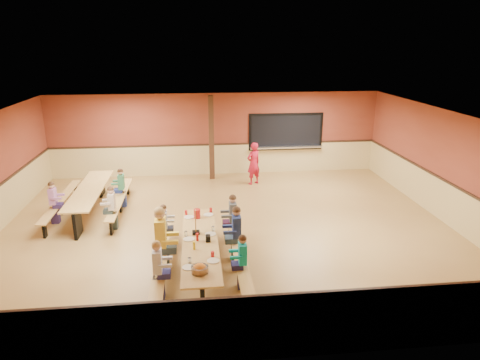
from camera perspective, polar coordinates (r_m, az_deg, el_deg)
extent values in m
plane|color=olive|center=(11.50, -1.67, -6.44)|extent=(12.00, 12.00, 0.00)
cube|color=brown|center=(15.79, -3.21, 6.09)|extent=(12.00, 0.04, 3.00)
cube|color=brown|center=(6.39, 1.97, -12.69)|extent=(12.00, 0.04, 3.00)
cube|color=brown|center=(12.88, 25.94, 1.51)|extent=(0.04, 10.00, 3.00)
cube|color=white|center=(10.61, -1.81, 8.47)|extent=(12.00, 10.00, 0.04)
cube|color=black|center=(16.10, 6.13, 6.43)|extent=(2.60, 0.06, 1.20)
cube|color=silver|center=(16.14, 6.13, 4.38)|extent=(2.70, 0.28, 0.06)
cube|color=#321C10|center=(15.20, -3.84, 5.61)|extent=(0.18, 0.18, 3.00)
cube|color=tan|center=(9.17, -5.35, -8.21)|extent=(0.75, 3.60, 0.04)
cube|color=black|center=(8.00, -5.03, -15.50)|extent=(0.08, 0.60, 0.70)
cube|color=black|center=(10.73, -5.46, -6.34)|extent=(0.08, 0.60, 0.70)
cube|color=tan|center=(9.33, -10.44, -9.94)|extent=(0.26, 3.60, 0.04)
cube|color=black|center=(9.44, -10.37, -11.15)|extent=(0.06, 0.18, 0.41)
cube|color=tan|center=(9.34, -0.16, -9.59)|extent=(0.26, 3.60, 0.04)
cube|color=black|center=(9.45, -0.16, -10.80)|extent=(0.06, 0.18, 0.41)
cube|color=tan|center=(12.97, -19.42, -1.19)|extent=(0.75, 3.60, 0.04)
cube|color=black|center=(11.69, -20.85, -5.39)|extent=(0.08, 0.60, 0.70)
cube|color=black|center=(14.51, -17.98, -0.57)|extent=(0.08, 0.60, 0.70)
cube|color=tan|center=(13.27, -22.76, -2.47)|extent=(0.26, 3.60, 0.04)
cube|color=black|center=(13.35, -22.64, -3.37)|extent=(0.06, 0.18, 0.41)
cube|color=tan|center=(12.89, -15.72, -2.29)|extent=(0.26, 3.60, 0.04)
cube|color=black|center=(12.97, -15.64, -3.22)|extent=(0.06, 0.18, 0.41)
imported|color=#AB1329|center=(14.76, 1.82, 2.22)|extent=(0.65, 0.58, 1.48)
cylinder|color=#B31817|center=(10.25, -5.75, -4.49)|extent=(0.16, 0.16, 0.22)
cube|color=black|center=(9.11, -4.28, -7.76)|extent=(0.10, 0.14, 0.13)
cylinder|color=yellow|center=(8.79, -6.14, -8.69)|extent=(0.06, 0.06, 0.17)
cylinder|color=#B2140F|center=(9.14, -5.72, -7.56)|extent=(0.06, 0.06, 0.17)
cube|color=black|center=(9.48, -5.90, -6.97)|extent=(0.16, 0.16, 0.06)
cube|color=tan|center=(9.36, -5.95, -5.42)|extent=(0.02, 0.09, 0.50)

